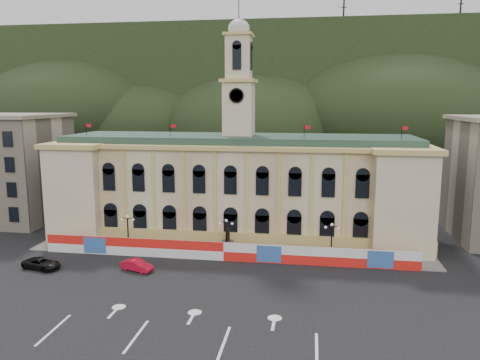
% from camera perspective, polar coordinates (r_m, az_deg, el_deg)
% --- Properties ---
extents(ground, '(260.00, 260.00, 0.00)m').
position_cam_1_polar(ground, '(49.17, -5.39, -15.51)').
color(ground, black).
rests_on(ground, ground).
extents(lane_markings, '(26.00, 10.00, 0.02)m').
position_cam_1_polar(lane_markings, '(44.85, -7.03, -18.16)').
color(lane_markings, white).
rests_on(lane_markings, ground).
extents(hill_ridge, '(230.00, 80.00, 64.00)m').
position_cam_1_polar(hill_ridge, '(165.47, 5.00, 9.14)').
color(hill_ridge, black).
rests_on(hill_ridge, ground).
extents(city_hall, '(56.20, 17.60, 37.10)m').
position_cam_1_polar(city_hall, '(72.78, -0.18, -0.66)').
color(city_hall, beige).
rests_on(city_hall, ground).
extents(side_building_left, '(21.00, 17.00, 18.60)m').
position_cam_1_polar(side_building_left, '(92.45, -27.18, 1.41)').
color(side_building_left, '#C2B195').
rests_on(side_building_left, ground).
extents(hoarding_fence, '(50.00, 0.44, 2.50)m').
position_cam_1_polar(hoarding_fence, '(62.38, -1.94, -8.69)').
color(hoarding_fence, red).
rests_on(hoarding_fence, ground).
extents(pavement, '(56.00, 5.50, 0.16)m').
position_cam_1_polar(pavement, '(65.27, -1.54, -8.93)').
color(pavement, slate).
rests_on(pavement, ground).
extents(statue, '(1.40, 1.40, 3.72)m').
position_cam_1_polar(statue, '(65.16, -1.51, -7.94)').
color(statue, '#595651').
rests_on(statue, ground).
extents(lamp_left, '(1.96, 0.44, 5.15)m').
position_cam_1_polar(lamp_left, '(67.54, -13.50, -5.90)').
color(lamp_left, black).
rests_on(lamp_left, ground).
extents(lamp_center, '(1.96, 0.44, 5.15)m').
position_cam_1_polar(lamp_center, '(63.67, -1.68, -6.59)').
color(lamp_center, black).
rests_on(lamp_center, ground).
extents(lamp_right, '(1.96, 0.44, 5.15)m').
position_cam_1_polar(lamp_right, '(62.74, 11.09, -7.01)').
color(lamp_right, black).
rests_on(lamp_right, ground).
extents(red_sedan, '(4.04, 5.11, 1.39)m').
position_cam_1_polar(red_sedan, '(60.33, -12.45, -10.12)').
color(red_sedan, '#B40C25').
rests_on(red_sedan, ground).
extents(black_suv, '(4.27, 5.87, 1.38)m').
position_cam_1_polar(black_suv, '(64.62, -23.03, -9.35)').
color(black_suv, black).
rests_on(black_suv, ground).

